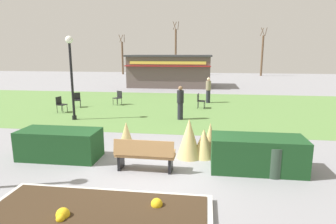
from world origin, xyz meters
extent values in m
plane|color=gray|center=(0.00, 0.00, 0.00)|extent=(80.00, 80.00, 0.00)
cube|color=#5B8442|center=(0.00, 9.70, 0.00)|extent=(36.00, 12.00, 0.01)
cube|color=beige|center=(-0.72, -2.75, 0.07)|extent=(4.69, 2.49, 0.14)
cube|color=#382819|center=(-0.72, -2.75, 0.14)|extent=(4.45, 2.25, 0.04)
sphere|color=gold|center=(-1.31, -2.79, 0.19)|extent=(0.27, 0.27, 0.27)
sphere|color=gold|center=(-1.28, -2.93, 0.19)|extent=(0.16, 0.16, 0.16)
sphere|color=gold|center=(0.46, -2.14, 0.19)|extent=(0.25, 0.25, 0.25)
cube|color=#9E7547|center=(-0.24, 0.02, 0.45)|extent=(1.71, 0.51, 0.06)
cube|color=#9E7547|center=(-0.25, -0.20, 0.73)|extent=(1.70, 0.16, 0.44)
cube|color=black|center=(-0.97, 0.03, 0.23)|extent=(0.09, 0.44, 0.45)
cube|color=black|center=(0.48, 0.01, 0.23)|extent=(0.09, 0.44, 0.45)
cube|color=#9E7547|center=(-1.05, 0.04, 0.57)|extent=(0.07, 0.44, 0.06)
cube|color=#9E7547|center=(0.56, 0.00, 0.57)|extent=(0.07, 0.44, 0.06)
cube|color=#19421E|center=(-3.13, 0.58, 0.47)|extent=(2.50, 1.10, 0.93)
cube|color=#19421E|center=(2.92, 0.42, 0.50)|extent=(2.59, 1.10, 0.99)
cone|color=tan|center=(1.59, 1.58, 0.54)|extent=(0.52, 0.52, 1.08)
cone|color=tan|center=(0.93, 1.18, 0.64)|extent=(0.78, 0.78, 1.29)
cone|color=tan|center=(1.39, 1.29, 0.46)|extent=(0.74, 0.74, 0.93)
cone|color=tan|center=(-1.28, 1.71, 0.49)|extent=(0.60, 0.60, 0.97)
cylinder|color=black|center=(-5.11, 5.72, 0.10)|extent=(0.22, 0.22, 0.20)
cylinder|color=black|center=(-5.11, 5.72, 1.87)|extent=(0.12, 0.12, 3.75)
sphere|color=white|center=(-5.11, 5.72, 3.91)|extent=(0.36, 0.36, 0.36)
cylinder|color=#2D4233|center=(3.30, 0.09, 0.42)|extent=(0.52, 0.52, 0.84)
cube|color=#594C47|center=(-2.15, 20.81, 1.45)|extent=(7.77, 4.52, 2.90)
cube|color=#333338|center=(-2.15, 20.81, 2.98)|extent=(8.07, 4.82, 0.16)
cube|color=maroon|center=(-2.15, 18.37, 2.09)|extent=(7.87, 0.36, 0.08)
cube|color=#D8CC4C|center=(-2.15, 18.53, 2.38)|extent=(6.99, 0.04, 0.28)
cube|color=black|center=(-6.55, 7.26, 0.45)|extent=(0.52, 0.52, 0.04)
cube|color=black|center=(-6.75, 7.30, 0.67)|extent=(0.12, 0.44, 0.44)
cylinder|color=black|center=(-6.40, 7.04, 0.23)|extent=(0.03, 0.03, 0.45)
cylinder|color=black|center=(-6.33, 7.41, 0.23)|extent=(0.03, 0.03, 0.45)
cylinder|color=black|center=(-6.78, 7.11, 0.23)|extent=(0.03, 0.03, 0.45)
cylinder|color=black|center=(-6.70, 7.49, 0.23)|extent=(0.03, 0.03, 0.45)
cube|color=black|center=(-6.40, 8.82, 0.45)|extent=(0.59, 0.59, 0.04)
cube|color=black|center=(-6.49, 9.00, 0.67)|extent=(0.41, 0.24, 0.44)
cylinder|color=black|center=(-6.48, 8.57, 0.23)|extent=(0.03, 0.03, 0.45)
cylinder|color=black|center=(-6.14, 8.74, 0.23)|extent=(0.03, 0.03, 0.45)
cylinder|color=black|center=(-6.65, 8.90, 0.23)|extent=(0.03, 0.03, 0.45)
cylinder|color=black|center=(-6.31, 9.08, 0.23)|extent=(0.03, 0.03, 0.45)
cube|color=black|center=(1.15, 9.51, 0.45)|extent=(0.49, 0.49, 0.04)
cube|color=black|center=(0.95, 9.53, 0.67)|extent=(0.09, 0.44, 0.44)
cylinder|color=black|center=(1.32, 9.30, 0.23)|extent=(0.03, 0.03, 0.45)
cylinder|color=black|center=(1.36, 9.67, 0.23)|extent=(0.03, 0.03, 0.45)
cylinder|color=black|center=(0.94, 9.34, 0.23)|extent=(0.03, 0.03, 0.45)
cylinder|color=black|center=(0.98, 9.72, 0.23)|extent=(0.03, 0.03, 0.45)
cube|color=black|center=(-4.20, 9.94, 0.45)|extent=(0.61, 0.61, 0.04)
cube|color=black|center=(-4.10, 10.12, 0.67)|extent=(0.40, 0.26, 0.44)
cylinder|color=black|center=(-4.46, 9.88, 0.23)|extent=(0.03, 0.03, 0.45)
cylinder|color=black|center=(-4.14, 9.68, 0.23)|extent=(0.03, 0.03, 0.45)
cylinder|color=black|center=(-4.26, 10.21, 0.23)|extent=(0.03, 0.03, 0.45)
cylinder|color=black|center=(-3.94, 10.01, 0.23)|extent=(0.03, 0.03, 0.45)
cylinder|color=#23232D|center=(1.56, 11.55, 0.42)|extent=(0.28, 0.28, 0.85)
cylinder|color=gray|center=(1.56, 11.55, 1.16)|extent=(0.34, 0.34, 0.62)
sphere|color=beige|center=(1.56, 11.55, 1.58)|extent=(0.22, 0.22, 0.22)
cylinder|color=#23232D|center=(0.16, 6.46, 0.42)|extent=(0.28, 0.28, 0.85)
cylinder|color=black|center=(0.16, 6.46, 1.16)|extent=(0.34, 0.34, 0.62)
sphere|color=#8C6647|center=(0.16, 6.46, 1.58)|extent=(0.22, 0.22, 0.22)
cube|color=#B7BABF|center=(-4.10, 29.41, 0.55)|extent=(4.33, 2.12, 0.60)
cube|color=black|center=(-4.25, 29.40, 0.98)|extent=(2.43, 1.76, 0.44)
cylinder|color=black|center=(-2.87, 30.43, 0.32)|extent=(0.66, 0.27, 0.64)
cylinder|color=black|center=(-2.73, 28.59, 0.32)|extent=(0.66, 0.27, 0.64)
cylinder|color=black|center=(-5.47, 30.22, 0.32)|extent=(0.66, 0.27, 0.64)
cylinder|color=black|center=(-5.32, 28.39, 0.32)|extent=(0.66, 0.27, 0.64)
cylinder|color=brown|center=(9.10, 35.08, 2.79)|extent=(0.28, 0.28, 5.59)
cylinder|color=brown|center=(9.43, 35.18, 6.09)|extent=(0.25, 0.58, 1.12)
cylinder|color=brown|center=(8.92, 35.38, 6.09)|extent=(0.54, 0.36, 1.12)
cylinder|color=brown|center=(8.92, 34.78, 6.09)|extent=(0.54, 0.35, 1.12)
cylinder|color=brown|center=(-3.09, 34.33, 3.25)|extent=(0.28, 0.28, 6.50)
cylinder|color=brown|center=(-2.76, 34.43, 7.00)|extent=(0.25, 0.58, 1.12)
cylinder|color=brown|center=(-3.27, 34.63, 7.00)|extent=(0.54, 0.36, 1.12)
cylinder|color=brown|center=(-3.26, 34.02, 7.00)|extent=(0.54, 0.35, 1.12)
cylinder|color=brown|center=(-11.29, 35.28, 2.41)|extent=(0.28, 0.28, 4.82)
cylinder|color=brown|center=(-10.95, 35.38, 5.32)|extent=(0.25, 0.58, 1.12)
cylinder|color=brown|center=(-11.46, 35.58, 5.32)|extent=(0.54, 0.36, 1.12)
cylinder|color=brown|center=(-11.46, 34.97, 5.32)|extent=(0.54, 0.35, 1.12)
camera|label=1|loc=(1.43, -7.59, 3.33)|focal=30.73mm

